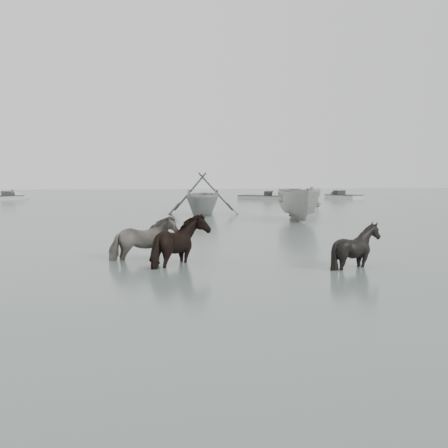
{
  "coord_description": "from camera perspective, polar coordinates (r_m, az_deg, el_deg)",
  "views": [
    {
      "loc": [
        -1.98,
        -12.05,
        2.26
      ],
      "look_at": [
        0.06,
        1.75,
        1.0
      ],
      "focal_mm": 45.0,
      "sensor_mm": 36.0,
      "label": 1
    }
  ],
  "objects": [
    {
      "name": "skiff_port",
      "position": [
        34.4,
        8.37,
        1.96
      ],
      "size": [
        2.98,
        4.55,
        0.75
      ],
      "primitive_type": null,
      "rotation": [
        0.0,
        0.0,
        1.22
      ],
      "color": "#ADB0AD",
      "rests_on": "ground"
    },
    {
      "name": "skiff_mid",
      "position": [
        48.67,
        3.87,
        2.93
      ],
      "size": [
        5.41,
        4.3,
        0.75
      ],
      "primitive_type": null,
      "rotation": [
        0.0,
        0.0,
        -0.58
      ],
      "color": "#979996",
      "rests_on": "ground"
    },
    {
      "name": "ground",
      "position": [
        12.42,
        0.91,
        -5.32
      ],
      "size": [
        140.0,
        140.0,
        0.0
      ],
      "primitive_type": "plane",
      "color": "#52615B",
      "rests_on": "ground"
    },
    {
      "name": "pony_dark",
      "position": [
        13.91,
        -4.33,
        -0.85
      ],
      "size": [
        1.65,
        1.83,
        1.61
      ],
      "primitive_type": "imported",
      "rotation": [
        0.0,
        0.0,
        1.38
      ],
      "color": "black",
      "rests_on": "ground"
    },
    {
      "name": "pony_black",
      "position": [
        13.87,
        13.3,
        -1.36
      ],
      "size": [
        1.57,
        1.47,
        1.44
      ],
      "primitive_type": "imported",
      "rotation": [
        0.0,
        0.0,
        1.3
      ],
      "color": "black",
      "rests_on": "ground"
    },
    {
      "name": "pony_pinto",
      "position": [
        14.9,
        -8.25,
        -0.76
      ],
      "size": [
        1.9,
        1.28,
        1.47
      ],
      "primitive_type": "imported",
      "rotation": [
        0.0,
        0.0,
        1.88
      ],
      "color": "black",
      "rests_on": "ground"
    },
    {
      "name": "rowboat_trail",
      "position": [
        30.78,
        -2.13,
        3.24
      ],
      "size": [
        4.72,
        5.25,
        2.46
      ],
      "primitive_type": "imported",
      "rotation": [
        0.0,
        0.0,
        2.98
      ],
      "color": "#9DA09D",
      "rests_on": "ground"
    },
    {
      "name": "boat_small",
      "position": [
        27.14,
        7.61,
        2.24
      ],
      "size": [
        2.12,
        4.77,
        1.79
      ],
      "primitive_type": "imported",
      "rotation": [
        0.0,
        0.0,
        -0.08
      ],
      "color": "#A1A19D",
      "rests_on": "ground"
    },
    {
      "name": "skiff_star",
      "position": [
        50.85,
        12.1,
        2.92
      ],
      "size": [
        3.61,
        4.53,
        0.75
      ],
      "primitive_type": null,
      "rotation": [
        0.0,
        0.0,
        2.11
      ],
      "color": "#BAB9B4",
      "rests_on": "ground"
    }
  ]
}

